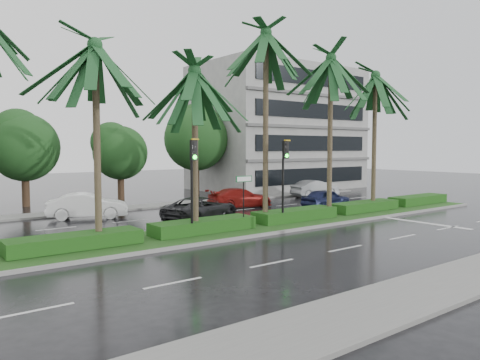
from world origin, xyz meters
TOP-DOWN VIEW (x-y plane):
  - ground at (0.00, 0.00)m, footprint 120.00×120.00m
  - near_sidewalk at (0.00, -10.20)m, footprint 40.00×2.40m
  - far_sidewalk at (0.00, 12.00)m, footprint 40.00×2.00m
  - median at (0.00, 1.00)m, footprint 36.00×4.00m
  - hedge at (0.00, 1.00)m, footprint 35.20×1.40m
  - lane_markings at (3.04, -0.43)m, footprint 34.00×13.06m
  - palm_row at (-1.25, 1.02)m, footprint 26.30×4.20m
  - signal_median_left at (-4.00, 0.30)m, footprint 0.34×0.42m
  - signal_median_right at (1.50, 0.30)m, footprint 0.34×0.42m
  - street_sign at (-1.00, 0.48)m, footprint 0.95×0.09m
  - bg_trees at (0.57, 17.59)m, footprint 33.43×5.56m
  - building at (17.00, 18.00)m, footprint 16.00×10.00m
  - car_white at (-5.50, 9.44)m, footprint 3.24×4.74m
  - car_darkgrey at (-0.72, 4.74)m, footprint 3.69×5.34m
  - car_red at (4.50, 7.94)m, footprint 2.41×4.79m
  - car_blue at (9.00, 4.19)m, footprint 1.69×3.88m
  - car_grey at (13.77, 9.70)m, footprint 1.97×4.34m

SIDE VIEW (x-z plane):
  - ground at x=0.00m, z-range 0.00..0.00m
  - lane_markings at x=3.04m, z-range 0.00..0.01m
  - near_sidewalk at x=0.00m, z-range 0.00..0.12m
  - far_sidewalk at x=0.00m, z-range 0.00..0.12m
  - median at x=0.00m, z-range 0.00..0.16m
  - hedge at x=0.00m, z-range 0.15..0.75m
  - car_blue at x=9.00m, z-range 0.00..1.30m
  - car_red at x=4.50m, z-range 0.00..1.34m
  - car_darkgrey at x=-0.72m, z-range 0.00..1.35m
  - car_grey at x=13.77m, z-range 0.00..1.38m
  - car_white at x=-5.50m, z-range 0.00..1.48m
  - street_sign at x=-1.00m, z-range 0.82..3.42m
  - signal_median_left at x=-4.00m, z-range 0.82..5.18m
  - signal_median_right at x=1.50m, z-range 0.82..5.18m
  - bg_trees at x=0.57m, z-range 0.84..8.87m
  - building at x=17.00m, z-range 0.00..12.00m
  - palm_row at x=-1.25m, z-range 2.80..13.44m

